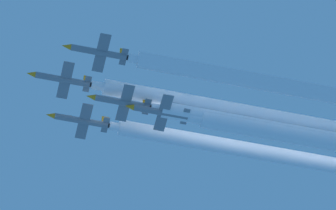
{
  "coord_description": "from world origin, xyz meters",
  "views": [
    {
      "loc": [
        -135.43,
        16.88,
        2.46
      ],
      "look_at": [
        0.08,
        -14.2,
        178.01
      ],
      "focal_mm": 132.54,
      "sensor_mm": 36.0,
      "label": 1
    }
  ],
  "objects": [
    {
      "name": "jet_lead",
      "position": [
        0.21,
        5.57,
        180.1
      ],
      "size": [
        8.34,
        12.15,
        2.92
      ],
      "color": "slate"
    },
    {
      "name": "smoke_trail_lead",
      "position": [
        0.21,
        -29.95,
        180.07
      ],
      "size": [
        2.98,
        59.96,
        2.98
      ],
      "color": "white"
    },
    {
      "name": "smoke_trail_right_wingman",
      "position": [
        7.78,
        -28.71,
        178.74
      ],
      "size": [
        2.98,
        47.67,
        2.98
      ],
      "color": "white"
    },
    {
      "name": "jet_slot",
      "position": [
        0.4,
        -5.54,
        176.84
      ],
      "size": [
        8.34,
        12.15,
        2.92
      ],
      "color": "slate"
    },
    {
      "name": "jet_left_wingman",
      "position": [
        -8.29,
        0.53,
        178.59
      ],
      "size": [
        8.34,
        12.15,
        2.92
      ],
      "color": "slate"
    },
    {
      "name": "smoke_trail_slot",
      "position": [
        0.4,
        -37.56,
        176.81
      ],
      "size": [
        2.98,
        52.96,
        2.98
      ],
      "color": "white"
    },
    {
      "name": "smoke_trail_left_wingman",
      "position": [
        -8.29,
        -28.72,
        178.56
      ],
      "size": [
        2.98,
        47.41,
        2.98
      ],
      "color": "white"
    },
    {
      "name": "jet_right_wingman",
      "position": [
        7.78,
        0.68,
        178.77
      ],
      "size": [
        8.34,
        12.15,
        2.92
      ],
      "color": "slate"
    },
    {
      "name": "jet_high_trail",
      "position": [
        0.32,
        -12.6,
        175.89
      ],
      "size": [
        8.34,
        12.15,
        2.92
      ],
      "color": "slate"
    }
  ]
}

